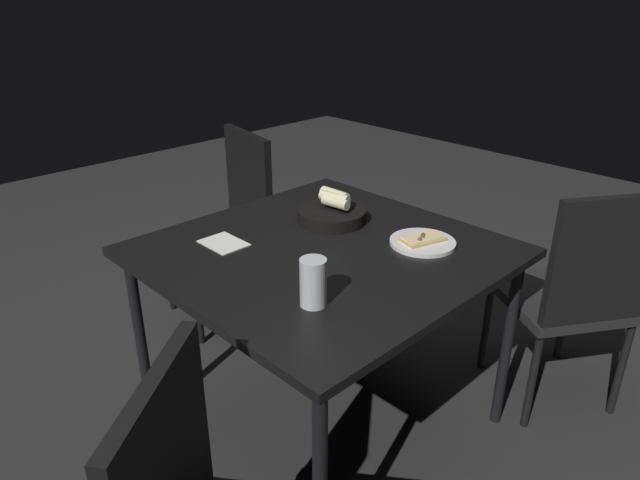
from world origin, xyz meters
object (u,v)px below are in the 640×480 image
(pizza_plate, at_px, (423,242))
(chair_spare, at_px, (231,219))
(bread_basket, at_px, (332,213))
(chair_far, at_px, (577,288))
(dining_table, at_px, (324,263))
(beer_glass, at_px, (313,285))

(pizza_plate, height_order, chair_spare, chair_spare)
(bread_basket, relative_size, chair_far, 0.28)
(dining_table, relative_size, chair_spare, 1.17)
(pizza_plate, relative_size, bread_basket, 0.88)
(dining_table, relative_size, chair_far, 1.16)
(bread_basket, relative_size, chair_spare, 0.28)
(chair_far, relative_size, chair_spare, 1.01)
(dining_table, distance_m, bread_basket, 0.26)
(pizza_plate, bearing_deg, chair_spare, -179.59)
(bread_basket, bearing_deg, chair_spare, 175.07)
(beer_glass, height_order, chair_far, chair_far)
(dining_table, height_order, pizza_plate, pizza_plate)
(dining_table, height_order, bread_basket, bread_basket)
(pizza_plate, relative_size, chair_far, 0.24)
(bread_basket, distance_m, chair_spare, 0.82)
(bread_basket, bearing_deg, beer_glass, -50.35)
(beer_glass, xyz_separation_m, chair_spare, (-1.17, 0.55, -0.30))
(beer_glass, bearing_deg, chair_spare, 154.95)
(bread_basket, xyz_separation_m, beer_glass, (0.40, -0.48, 0.03))
(pizza_plate, xyz_separation_m, chair_spare, (-1.14, -0.01, -0.25))
(pizza_plate, relative_size, chair_spare, 0.25)
(chair_far, height_order, chair_spare, chair_far)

